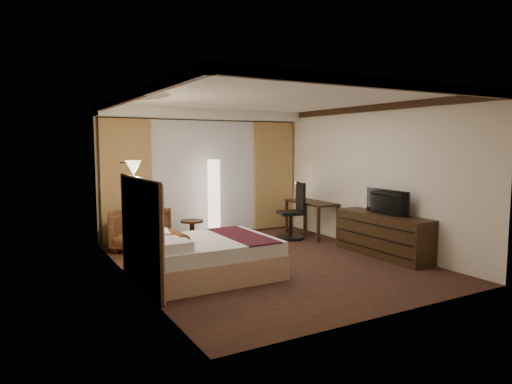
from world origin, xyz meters
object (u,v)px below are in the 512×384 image
dresser (383,235)px  television (383,198)px  side_table (192,233)px  desk (311,219)px  office_chair (290,211)px  floor_lamp (214,199)px  armchair (140,228)px  bed (207,258)px

dresser → television: television is taller
side_table → desk: bearing=-9.2°
television → office_chair: bearing=18.7°
floor_lamp → office_chair: (1.33, -0.90, -0.24)m
dresser → armchair: bearing=145.6°
bed → desk: desk is taller
floor_lamp → bed: bearing=-116.2°
bed → side_table: bed is taller
dresser → side_table: bearing=136.6°
desk → office_chair: 0.62m
desk → television: television is taller
armchair → television: 4.43m
armchair → dresser: armchair is taller
office_chair → desk: bearing=19.7°
side_table → floor_lamp: (0.67, 0.44, 0.59)m
armchair → floor_lamp: bearing=57.8°
desk → side_table: bearing=170.8°
office_chair → television: (0.59, -2.01, 0.45)m
armchair → television: size_ratio=0.86×
armchair → television: (3.61, -2.49, 0.61)m
armchair → desk: bearing=36.9°
side_table → desk: (2.58, -0.42, 0.13)m
bed → armchair: 2.18m
desk → television: 2.17m
side_table → dresser: dresser is taller
armchair → television: television is taller
side_table → television: television is taller
floor_lamp → desk: (1.91, -0.85, -0.46)m
television → desk: bearing=2.9°
desk → armchair: bearing=173.2°
bed → armchair: bearing=101.2°
dresser → television: size_ratio=1.91×
bed → office_chair: office_chair is taller
bed → television: television is taller
floor_lamp → desk: floor_lamp is taller
desk → television: bearing=-89.4°
armchair → side_table: 1.03m
floor_lamp → television: bearing=-56.6°
armchair → side_table: (1.01, -0.01, -0.19)m
floor_lamp → armchair: bearing=-165.9°
bed → desk: bearing=28.4°
armchair → desk: armchair is taller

